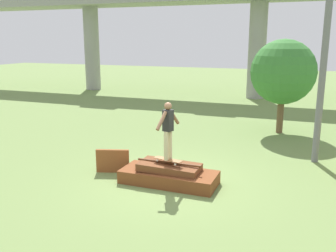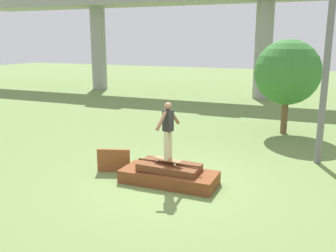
{
  "view_description": "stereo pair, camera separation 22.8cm",
  "coord_description": "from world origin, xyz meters",
  "px_view_note": "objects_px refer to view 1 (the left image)",
  "views": [
    {
      "loc": [
        3.3,
        -8.74,
        3.75
      ],
      "look_at": [
        -0.0,
        -0.06,
        1.58
      ],
      "focal_mm": 40.0,
      "sensor_mm": 36.0,
      "label": 1
    },
    {
      "loc": [
        3.52,
        -8.66,
        3.75
      ],
      "look_at": [
        -0.0,
        -0.06,
        1.58
      ],
      "focal_mm": 40.0,
      "sensor_mm": 36.0,
      "label": 2
    }
  ],
  "objects_px": {
    "skateboard": "(168,160)",
    "tree_behind_left": "(283,72)",
    "utility_pole": "(327,24)",
    "skater": "(168,127)"
  },
  "relations": [
    {
      "from": "utility_pole",
      "to": "tree_behind_left",
      "type": "xyz_separation_m",
      "value": [
        -1.36,
        3.48,
        -1.69
      ]
    },
    {
      "from": "skateboard",
      "to": "utility_pole",
      "type": "height_order",
      "value": "utility_pole"
    },
    {
      "from": "tree_behind_left",
      "to": "skater",
      "type": "bearing_deg",
      "value": -108.34
    },
    {
      "from": "skater",
      "to": "tree_behind_left",
      "type": "xyz_separation_m",
      "value": [
        2.27,
        6.85,
        0.92
      ]
    },
    {
      "from": "skater",
      "to": "tree_behind_left",
      "type": "distance_m",
      "value": 7.28
    },
    {
      "from": "skateboard",
      "to": "tree_behind_left",
      "type": "relative_size",
      "value": 0.22
    },
    {
      "from": "skater",
      "to": "skateboard",
      "type": "bearing_deg",
      "value": -88.43
    },
    {
      "from": "skateboard",
      "to": "tree_behind_left",
      "type": "bearing_deg",
      "value": 71.66
    },
    {
      "from": "skateboard",
      "to": "skater",
      "type": "height_order",
      "value": "skater"
    },
    {
      "from": "skateboard",
      "to": "skater",
      "type": "relative_size",
      "value": 0.55
    }
  ]
}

